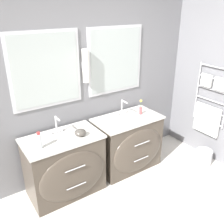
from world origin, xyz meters
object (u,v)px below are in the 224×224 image
(vanity_left, at_px, (65,166))
(amenity_bowl, at_px, (80,133))
(vanity_right, at_px, (129,143))
(waste_bin, at_px, (204,157))
(flower_vase, at_px, (141,109))
(toiletry_bottle, at_px, (39,141))

(vanity_left, bearing_deg, amenity_bowl, -13.81)
(vanity_right, xyz_separation_m, waste_bin, (0.98, -0.59, -0.27))
(vanity_right, bearing_deg, amenity_bowl, -176.33)
(vanity_left, height_order, waste_bin, vanity_left)
(amenity_bowl, distance_m, waste_bin, 1.97)
(vanity_left, xyz_separation_m, flower_vase, (1.21, 0.03, 0.47))
(waste_bin, bearing_deg, amenity_bowl, 162.98)
(amenity_bowl, bearing_deg, waste_bin, -17.02)
(flower_vase, bearing_deg, toiletry_bottle, -176.69)
(amenity_bowl, relative_size, flower_vase, 0.63)
(flower_vase, bearing_deg, vanity_right, -171.66)
(vanity_left, xyz_separation_m, toiletry_bottle, (-0.29, -0.05, 0.48))
(vanity_left, bearing_deg, waste_bin, -16.69)
(vanity_right, distance_m, amenity_bowl, 0.89)
(vanity_right, height_order, waste_bin, vanity_right)
(waste_bin, bearing_deg, flower_vase, 140.50)
(vanity_right, xyz_separation_m, toiletry_bottle, (-1.27, -0.05, 0.48))
(amenity_bowl, distance_m, flower_vase, 1.01)
(amenity_bowl, xyz_separation_m, flower_vase, (1.00, 0.08, 0.05))
(waste_bin, bearing_deg, vanity_right, 148.99)
(flower_vase, bearing_deg, amenity_bowl, -175.27)
(toiletry_bottle, xyz_separation_m, amenity_bowl, (0.50, 0.00, -0.05))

